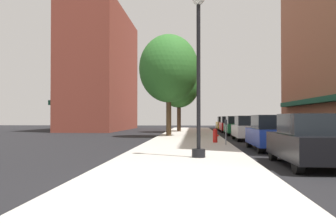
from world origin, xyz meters
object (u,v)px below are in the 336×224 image
(tree_mid, at_px, (179,84))
(car_green, at_px, (236,126))
(car_black, at_px, (309,141))
(car_white, at_px, (248,128))
(lamppost, at_px, (198,71))
(fire_hydrant, at_px, (215,135))
(car_yellow, at_px, (224,124))
(car_blue, at_px, (271,133))
(tree_near, at_px, (169,69))
(car_red, at_px, (229,125))
(parking_meter_near, at_px, (226,129))

(tree_mid, bearing_deg, car_green, -47.74)
(car_black, bearing_deg, car_white, 89.21)
(lamppost, bearing_deg, fire_hydrant, 82.50)
(car_green, xyz_separation_m, car_yellow, (0.00, 12.27, 0.00))
(fire_hydrant, bearing_deg, car_yellow, 84.08)
(car_black, relative_size, car_blue, 1.00)
(tree_near, height_order, car_blue, tree_near)
(car_black, height_order, car_white, same)
(tree_mid, bearing_deg, lamppost, -85.99)
(car_blue, distance_m, car_red, 20.86)
(tree_mid, distance_m, car_green, 8.73)
(car_green, bearing_deg, parking_meter_near, -97.68)
(car_white, height_order, car_green, same)
(lamppost, xyz_separation_m, parking_meter_near, (1.49, 6.18, -2.25))
(lamppost, relative_size, parking_meter_near, 4.50)
(lamppost, distance_m, fire_hydrant, 8.38)
(tree_mid, bearing_deg, car_blue, -75.59)
(parking_meter_near, bearing_deg, car_white, 70.80)
(parking_meter_near, xyz_separation_m, car_white, (1.95, 5.60, -0.14))
(lamppost, bearing_deg, car_white, 73.70)
(car_black, bearing_deg, fire_hydrant, 103.84)
(fire_hydrant, height_order, tree_near, tree_near)
(car_white, bearing_deg, car_green, 91.71)
(fire_hydrant, height_order, car_white, car_white)
(tree_near, distance_m, car_yellow, 17.34)
(car_white, bearing_deg, car_yellow, 91.71)
(tree_mid, distance_m, car_yellow, 9.35)
(car_black, bearing_deg, car_yellow, 89.21)
(car_yellow, bearing_deg, car_blue, -91.60)
(car_green, relative_size, car_yellow, 1.00)
(car_black, bearing_deg, tree_mid, 100.51)
(fire_hydrant, distance_m, car_green, 11.20)
(car_yellow, bearing_deg, fire_hydrant, -97.52)
(lamppost, relative_size, car_blue, 1.37)
(car_green, bearing_deg, car_red, 91.10)
(tree_near, bearing_deg, car_yellow, 70.54)
(car_blue, bearing_deg, tree_mid, 104.24)
(tree_mid, height_order, car_red, tree_mid)
(tree_near, bearing_deg, car_green, 32.13)
(tree_near, bearing_deg, car_white, -32.33)
(lamppost, distance_m, car_white, 12.50)
(lamppost, distance_m, tree_near, 15.60)
(fire_hydrant, height_order, car_yellow, car_yellow)
(tree_near, relative_size, car_red, 1.84)
(car_blue, xyz_separation_m, car_white, (0.00, 7.38, 0.00))
(tree_mid, relative_size, car_black, 1.70)
(tree_near, bearing_deg, car_red, 60.75)
(tree_mid, xyz_separation_m, car_white, (5.16, -12.71, -4.16))
(parking_meter_near, relative_size, car_white, 0.30)
(tree_mid, distance_m, car_white, 14.33)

